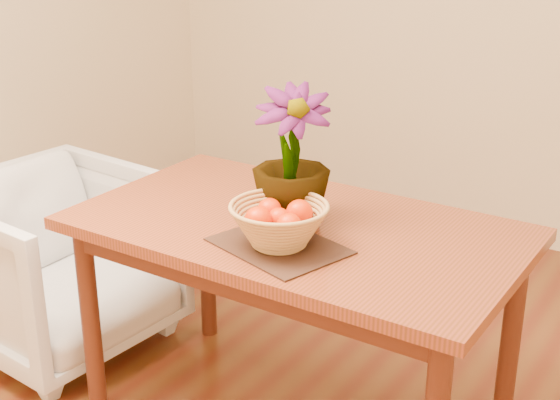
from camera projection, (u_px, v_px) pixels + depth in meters
The scene contains 6 objects.
table at pixel (296, 248), 2.47m from camera, with size 1.40×0.80×0.75m.
placemat at pixel (279, 246), 2.27m from camera, with size 0.37×0.28×0.01m, color #371E14.
wicker_basket at pixel (279, 226), 2.25m from camera, with size 0.29×0.29×0.12m.
orange_pile at pixel (279, 217), 2.24m from camera, with size 0.18×0.19×0.08m.
potted_plant at pixel (291, 156), 2.37m from camera, with size 0.24×0.24×0.43m, color #134212.
armchair at pixel (58, 254), 3.07m from camera, with size 0.76×0.71×0.78m, color gray.
Camera 1 is at (1.18, -1.62, 1.69)m, focal length 50.00 mm.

